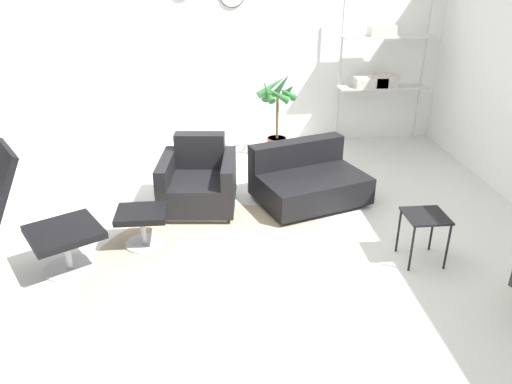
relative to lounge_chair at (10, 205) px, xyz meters
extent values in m
plane|color=silver|center=(1.95, 0.39, -0.74)|extent=(12.00, 12.00, 0.00)
cube|color=white|center=(1.95, 3.45, 0.66)|extent=(12.00, 0.06, 2.80)
cylinder|color=tan|center=(1.68, 0.06, -0.74)|extent=(2.54, 2.54, 0.01)
cylinder|color=#BCBCC1|center=(0.31, 0.18, -0.73)|extent=(0.60, 0.60, 0.02)
cylinder|color=#BCBCC1|center=(0.31, 0.18, -0.56)|extent=(0.06, 0.06, 0.31)
cube|color=black|center=(0.31, 0.18, -0.36)|extent=(0.78, 0.77, 0.06)
cylinder|color=#BCBCC1|center=(0.91, 0.54, -0.73)|extent=(0.36, 0.36, 0.02)
cylinder|color=#BCBCC1|center=(0.91, 0.54, -0.58)|extent=(0.05, 0.05, 0.28)
cube|color=black|center=(0.91, 0.54, -0.40)|extent=(0.46, 0.40, 0.06)
cube|color=silver|center=(1.43, 1.27, -0.71)|extent=(0.71, 0.71, 0.06)
cube|color=black|center=(1.43, 1.27, -0.53)|extent=(0.62, 0.84, 0.31)
cube|color=black|center=(1.47, 1.57, -0.18)|extent=(0.56, 0.23, 0.39)
cube|color=black|center=(1.77, 1.24, -0.42)|extent=(0.20, 0.80, 0.52)
cube|color=black|center=(1.10, 1.30, -0.42)|extent=(0.20, 0.80, 0.52)
cube|color=black|center=(2.67, 1.30, -0.71)|extent=(1.21, 1.02, 0.05)
cube|color=black|center=(2.67, 1.30, -0.54)|extent=(1.36, 1.18, 0.29)
cube|color=black|center=(2.56, 1.61, -0.25)|extent=(1.14, 0.56, 0.29)
cube|color=black|center=(3.44, 0.03, -0.29)|extent=(0.36, 0.36, 0.02)
cylinder|color=black|center=(3.28, -0.13, -0.52)|extent=(0.02, 0.02, 0.44)
cylinder|color=black|center=(3.60, -0.13, -0.52)|extent=(0.02, 0.02, 0.44)
cylinder|color=black|center=(3.28, 0.19, -0.52)|extent=(0.02, 0.02, 0.44)
cylinder|color=black|center=(3.60, 0.19, -0.52)|extent=(0.02, 0.02, 0.44)
cylinder|color=brown|center=(2.49, 2.79, -0.61)|extent=(0.27, 0.27, 0.26)
cylinder|color=#382819|center=(2.49, 2.79, -0.49)|extent=(0.25, 0.25, 0.02)
cylinder|color=brown|center=(2.49, 2.79, -0.20)|extent=(0.04, 0.04, 0.56)
cone|color=#2D6B33|center=(2.65, 2.82, 0.17)|extent=(0.16, 0.38, 0.27)
cone|color=#2D6B33|center=(2.56, 2.87, 0.23)|extent=(0.29, 0.26, 0.36)
cone|color=#2D6B33|center=(2.44, 2.98, 0.19)|extent=(0.46, 0.21, 0.31)
cone|color=#2D6B33|center=(2.37, 2.84, 0.15)|extent=(0.20, 0.33, 0.22)
cone|color=#2D6B33|center=(2.35, 2.75, 0.18)|extent=(0.20, 0.36, 0.29)
cone|color=#2D6B33|center=(2.46, 2.64, 0.16)|extent=(0.36, 0.17, 0.25)
cone|color=#2D6B33|center=(2.60, 2.68, 0.16)|extent=(0.32, 0.32, 0.26)
cylinder|color=#BCBCC1|center=(3.43, 3.25, 0.28)|extent=(0.03, 0.03, 2.04)
cylinder|color=#BCBCC1|center=(4.63, 3.25, 0.28)|extent=(0.03, 0.03, 2.04)
cube|color=silver|center=(4.03, 3.13, 0.10)|extent=(1.26, 0.28, 0.02)
cube|color=silver|center=(4.03, 3.13, 0.79)|extent=(1.26, 0.28, 0.02)
cube|color=beige|center=(3.85, 3.12, 0.18)|extent=(0.45, 0.24, 0.14)
cube|color=silver|center=(3.94, 3.12, 0.87)|extent=(0.35, 0.24, 0.14)
cube|color=#B7B2A8|center=(4.06, 3.12, 0.20)|extent=(0.31, 0.24, 0.17)
camera|label=1|loc=(1.59, -3.66, 1.75)|focal=35.00mm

